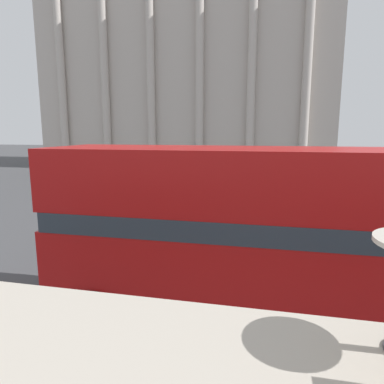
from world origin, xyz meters
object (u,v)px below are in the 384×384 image
object	(u,v)px
double_decker_bus	(284,230)
plaza_building_left	(191,67)
traffic_light_near	(198,183)
traffic_light_mid	(249,167)
pedestrian_red	(296,173)

from	to	relation	value
double_decker_bus	plaza_building_left	xyz separation A→B (m)	(-10.75, 38.52, 10.52)
traffic_light_near	traffic_light_mid	world-z (taller)	traffic_light_near
double_decker_bus	traffic_light_mid	xyz separation A→B (m)	(-1.51, 14.35, -0.05)
double_decker_bus	traffic_light_mid	size ratio (longest dim) A/B	3.17
traffic_light_near	pedestrian_red	xyz separation A→B (m)	(5.36, 15.83, -1.30)
traffic_light_mid	pedestrian_red	world-z (taller)	traffic_light_mid
traffic_light_near	traffic_light_mid	distance (m)	7.85
traffic_light_mid	plaza_building_left	bearing A→B (deg)	110.94
traffic_light_mid	pedestrian_red	xyz separation A→B (m)	(3.53, 8.20, -1.28)
plaza_building_left	traffic_light_mid	world-z (taller)	plaza_building_left
pedestrian_red	traffic_light_near	bearing A→B (deg)	-82.08
plaza_building_left	traffic_light_mid	xyz separation A→B (m)	(9.25, -24.16, -10.57)
traffic_light_mid	pedestrian_red	bearing A→B (deg)	66.73
plaza_building_left	traffic_light_near	distance (m)	34.31
traffic_light_mid	pedestrian_red	distance (m)	9.02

